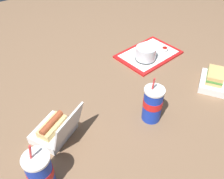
{
  "coord_description": "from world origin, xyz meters",
  "views": [
    {
      "loc": [
        0.55,
        0.75,
        0.87
      ],
      "look_at": [
        0.03,
        -0.02,
        0.05
      ],
      "focal_mm": 40.0,
      "sensor_mm": 36.0,
      "label": 1
    }
  ],
  "objects": [
    {
      "name": "clamshell_hotdog_corner",
      "position": [
        0.37,
        0.05,
        0.04
      ],
      "size": [
        0.24,
        0.24,
        0.17
      ],
      "color": "white",
      "rests_on": "ground_plane"
    },
    {
      "name": "food_tray",
      "position": [
        -0.37,
        -0.21,
        0.01
      ],
      "size": [
        0.4,
        0.31,
        0.01
      ],
      "color": "red",
      "rests_on": "ground_plane"
    },
    {
      "name": "ketchup_cup",
      "position": [
        -0.48,
        -0.18,
        0.03
      ],
      "size": [
        0.04,
        0.04,
        0.02
      ],
      "color": "white",
      "rests_on": "food_tray"
    },
    {
      "name": "clamshell_sandwich_left",
      "position": [
        -0.47,
        0.21,
        0.04
      ],
      "size": [
        0.24,
        0.24,
        0.17
      ],
      "color": "white",
      "rests_on": "ground_plane"
    },
    {
      "name": "soda_cup_corner",
      "position": [
        -0.04,
        0.2,
        0.09
      ],
      "size": [
        0.09,
        0.09,
        0.24
      ],
      "color": "#1938B7",
      "rests_on": "ground_plane"
    },
    {
      "name": "napkin_stack",
      "position": [
        -0.45,
        -0.28,
        0.02
      ],
      "size": [
        0.11,
        0.11,
        0.0
      ],
      "primitive_type": "cube",
      "rotation": [
        0.0,
        0.0,
        -0.09
      ],
      "color": "white",
      "rests_on": "food_tray"
    },
    {
      "name": "soda_cup_back",
      "position": [
        0.5,
        0.23,
        0.09
      ],
      "size": [
        0.1,
        0.1,
        0.23
      ],
      "color": "#1938B7",
      "rests_on": "ground_plane"
    },
    {
      "name": "cake_container",
      "position": [
        -0.32,
        -0.18,
        0.05
      ],
      "size": [
        0.12,
        0.12,
        0.08
      ],
      "color": "black",
      "rests_on": "food_tray"
    },
    {
      "name": "ground_plane",
      "position": [
        0.0,
        0.0,
        0.0
      ],
      "size": [
        3.2,
        3.2,
        0.0
      ],
      "primitive_type": "plane",
      "color": "brown"
    },
    {
      "name": "plastic_fork",
      "position": [
        -0.45,
        -0.14,
        0.02
      ],
      "size": [
        0.11,
        0.04,
        0.0
      ],
      "primitive_type": "cube",
      "rotation": [
        0.0,
        0.0,
        -0.27
      ],
      "color": "white",
      "rests_on": "food_tray"
    }
  ]
}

